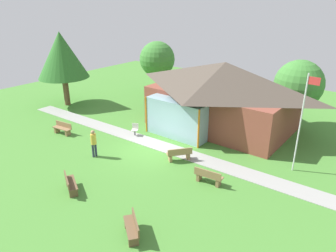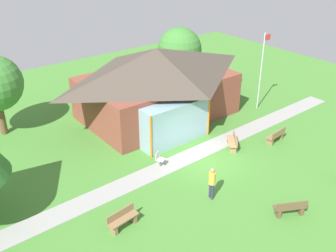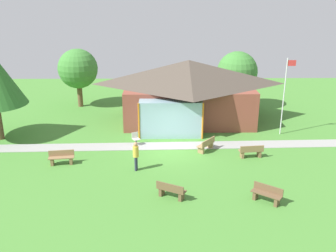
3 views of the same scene
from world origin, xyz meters
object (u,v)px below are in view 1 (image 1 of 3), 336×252
bench_front_center (70,184)px  bench_mid_right (208,177)px  tree_behind_pavilion_right (299,85)px  pavilion (222,94)px  tree_west_hedge (62,55)px  flagpole (302,120)px  tree_behind_pavilion_left (157,59)px  bench_front_right (132,228)px  bench_rear_near_path (179,154)px  patio_chair_west (135,130)px  visitor_strolling_lawn (94,141)px  bench_mid_left (63,129)px

bench_front_center → bench_mid_right: bearing=71.3°
bench_front_center → tree_behind_pavilion_right: size_ratio=0.30×
pavilion → tree_west_hedge: bearing=-163.1°
flagpole → tree_behind_pavilion_left: size_ratio=1.07×
flagpole → tree_west_hedge: bearing=-178.1°
pavilion → bench_front_center: pavilion is taller
pavilion → bench_front_right: pavilion is taller
pavilion → tree_behind_pavilion_right: tree_behind_pavilion_right is taller
flagpole → tree_behind_pavilion_right: size_ratio=1.10×
bench_rear_near_path → tree_behind_pavilion_right: bearing=17.8°
bench_mid_right → patio_chair_west: patio_chair_west is taller
pavilion → flagpole: size_ratio=1.96×
patio_chair_west → visitor_strolling_lawn: bearing=65.2°
visitor_strolling_lawn → tree_west_hedge: size_ratio=0.27×
bench_mid_left → bench_rear_near_path: bearing=-175.3°
bench_front_right → tree_behind_pavilion_right: 16.18m
flagpole → bench_mid_left: (-14.65, -4.90, -2.66)m
bench_front_right → bench_rear_near_path: same height
bench_mid_right → pavilion: bearing=108.8°
bench_front_right → patio_chair_west: bearing=-10.2°
tree_behind_pavilion_left → tree_west_hedge: bearing=-116.5°
tree_west_hedge → tree_behind_pavilion_right: (17.86, 7.16, -1.18)m
bench_rear_near_path → tree_behind_pavilion_left: 14.87m
bench_mid_left → bench_front_right: 12.04m
patio_chair_west → bench_front_right: bearing=104.0°
pavilion → visitor_strolling_lawn: 9.95m
bench_front_right → tree_behind_pavilion_left: 21.10m
bench_mid_left → bench_mid_right: (11.57, 0.79, 0.00)m
tree_west_hedge → tree_behind_pavilion_left: size_ratio=1.25×
bench_front_center → bench_front_right: (4.70, -0.43, 0.00)m
bench_front_center → visitor_strolling_lawn: visitor_strolling_lawn is taller
pavilion → visitor_strolling_lawn: (-3.53, -9.19, -1.47)m
bench_front_center → tree_behind_pavilion_left: tree_behind_pavilion_left is taller
tree_west_hedge → tree_behind_pavilion_right: 19.27m
flagpole → patio_chair_west: (-10.40, -1.92, -2.64)m
bench_front_right → visitor_strolling_lawn: size_ratio=0.84×
bench_front_right → tree_behind_pavilion_left: tree_behind_pavilion_left is taller
visitor_strolling_lawn → tree_behind_pavilion_left: (-5.88, 13.11, 2.38)m
bench_rear_near_path → tree_behind_pavilion_right: size_ratio=0.29×
pavilion → bench_mid_right: 8.56m
bench_rear_near_path → patio_chair_west: size_ratio=1.68×
pavilion → patio_chair_west: size_ratio=12.59×
patio_chair_west → visitor_strolling_lawn: (0.28, -3.86, 0.61)m
tree_behind_pavilion_right → tree_west_hedge: bearing=-158.1°
flagpole → bench_front_center: size_ratio=3.61×
flagpole → bench_mid_left: 15.68m
bench_mid_right → bench_mid_left: bearing=177.7°
bench_front_right → bench_rear_near_path: (-2.28, 6.37, 0.00)m
pavilion → bench_front_center: 12.64m
bench_mid_left → visitor_strolling_lawn: bearing=161.7°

